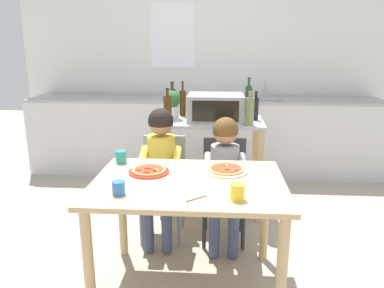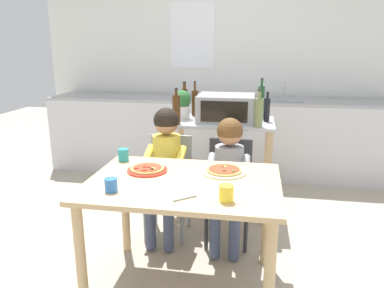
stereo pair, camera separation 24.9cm
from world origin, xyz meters
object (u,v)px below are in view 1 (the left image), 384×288
Objects in this scene: bottle_slim_sauce at (248,100)px; drinking_cup_blue at (119,188)px; dining_chair_left at (163,179)px; pizza_plate_red_rimmed at (149,171)px; potted_herb_plant at (171,104)px; bottle_squat_spirits at (250,111)px; child_in_yellow_shirt at (160,159)px; bottle_dark_olive_oil at (168,109)px; dining_table at (189,198)px; bottle_tall_green_wine at (183,102)px; drinking_cup_teal at (121,157)px; kitchen_island_cart at (211,151)px; dining_chair_right at (224,182)px; pizza_plate_cream at (226,170)px; serving_spoon at (196,198)px; bottle_brown_beer at (256,108)px; toaster_oven at (216,107)px; drinking_cup_yellow at (237,192)px; bottle_clear_vinegar at (172,101)px; child_in_grey_shirt at (225,166)px.

bottle_slim_sauce is 4.71× the size of drinking_cup_blue.
dining_chair_left is 0.66m from pizza_plate_red_rimmed.
dining_chair_left is (-0.01, -0.50, -0.54)m from potted_herb_plant.
child_in_yellow_shirt is at bearing -151.27° from bottle_squat_spirits.
bottle_dark_olive_oil is 0.27× the size of dining_table.
bottle_tall_green_wine is 1.32m from pizza_plate_red_rimmed.
bottle_slim_sauce is 4.20× the size of drinking_cup_teal.
dining_chair_right is at bearing -77.46° from kitchen_island_cart.
pizza_plate_cream is at bearing 38.15° from dining_table.
pizza_plate_red_rimmed is 0.52m from serving_spoon.
dining_table is at bearing -78.32° from potted_herb_plant.
pizza_plate_cream is at bearing -104.86° from bottle_brown_beer.
bottle_squat_spirits is 1.49m from drinking_cup_blue.
toaster_oven reaches higher than kitchen_island_cart.
potted_herb_plant is 0.23× the size of dining_table.
dining_chair_right is at bearing -116.92° from bottle_brown_beer.
bottle_dark_olive_oil reaches higher than serving_spoon.
potted_herb_plant reaches higher than toaster_oven.
drinking_cup_yellow reaches higher than pizza_plate_cream.
bottle_clear_vinegar reaches higher than serving_spoon.
pizza_plate_cream is at bearing -100.26° from bottle_slim_sauce.
drinking_cup_yellow reaches higher than drinking_cup_teal.
bottle_squat_spirits is 3.49× the size of drinking_cup_yellow.
drinking_cup_yellow is (0.05, -0.95, 0.31)m from dining_chair_right.
child_in_grey_shirt reaches higher than dining_table.
dining_table is at bearing -25.31° from pizza_plate_red_rimmed.
bottle_brown_beer is at bearing 75.14° from pizza_plate_cream.
kitchen_island_cart reaches higher than pizza_plate_cream.
bottle_squat_spirits is 1.14m from pizza_plate_red_rimmed.
bottle_dark_olive_oil is 1.19× the size of pizza_plate_red_rimmed.
kitchen_island_cart is at bearing -2.49° from potted_herb_plant.
potted_herb_plant reaches higher than drinking_cup_teal.
drinking_cup_yellow is at bearing -98.68° from bottle_brown_beer.
pizza_plate_cream is (0.00, -0.50, 0.28)m from dining_chair_right.
dining_chair_right is at bearing 27.04° from drinking_cup_teal.
child_in_yellow_shirt is at bearing -122.14° from kitchen_island_cart.
bottle_clear_vinegar is 1.03m from child_in_grey_shirt.
bottle_clear_vinegar is at bearing 100.80° from dining_table.
drinking_cup_teal is 1.12× the size of drinking_cup_blue.
bottle_clear_vinegar reaches higher than pizza_plate_cream.
bottle_slim_sauce reaches higher than dining_table.
bottle_brown_beer is 0.33× the size of dining_chair_left.
serving_spoon is (-0.09, -1.47, -0.25)m from toaster_oven.
bottle_brown_beer is at bearing 18.17° from bottle_dark_olive_oil.
bottle_slim_sauce reaches higher than pizza_plate_red_rimmed.
child_in_grey_shirt is (0.48, -0.66, -0.36)m from potted_herb_plant.
potted_herb_plant is 1.55m from serving_spoon.
bottle_slim_sauce is 0.45× the size of dining_chair_left.
drinking_cup_blue is (-0.10, -0.37, 0.03)m from pizza_plate_red_rimmed.
kitchen_island_cart is 0.63m from dining_chair_left.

